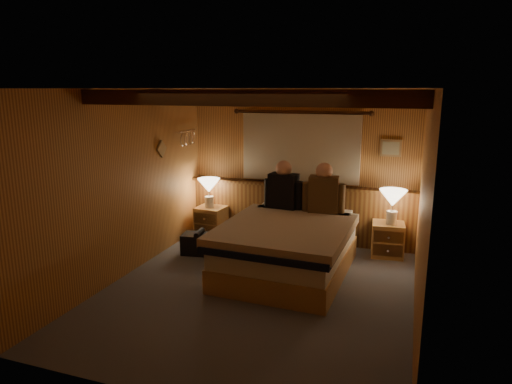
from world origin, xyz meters
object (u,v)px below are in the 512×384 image
at_px(nightstand_left, 211,221).
at_px(duffel_bag, 200,243).
at_px(bed, 287,248).
at_px(lamp_right, 393,200).
at_px(person_right, 324,192).
at_px(person_left, 283,188).
at_px(lamp_left, 209,187).
at_px(nightstand_right, 388,239).

height_order(nightstand_left, duffel_bag, nightstand_left).
relative_size(bed, lamp_right, 4.12).
xyz_separation_m(lamp_right, person_right, (-0.92, -0.37, 0.13)).
height_order(person_left, person_right, person_right).
bearing_deg(lamp_left, person_right, -11.34).
bearing_deg(bed, lamp_left, 148.01).
xyz_separation_m(lamp_right, duffel_bag, (-2.67, -0.79, -0.69)).
bearing_deg(nightstand_left, person_left, -11.33).
distance_m(bed, nightstand_left, 1.98).
bearing_deg(nightstand_right, lamp_right, -53.77).
bearing_deg(duffel_bag, lamp_left, 95.60).
relative_size(nightstand_right, person_right, 0.68).
bearing_deg(person_left, duffel_bag, -152.77).
xyz_separation_m(nightstand_right, lamp_left, (-2.85, -0.02, 0.58)).
relative_size(bed, duffel_bag, 3.83).
bearing_deg(duffel_bag, person_right, 4.57).
distance_m(nightstand_left, person_right, 2.12).
xyz_separation_m(nightstand_right, person_right, (-0.89, -0.41, 0.74)).
bearing_deg(lamp_right, lamp_left, 179.54).
xyz_separation_m(bed, person_right, (0.32, 0.71, 0.62)).
relative_size(bed, nightstand_left, 4.23).
relative_size(nightstand_left, duffel_bag, 0.91).
bearing_deg(person_right, nightstand_left, 162.37).
distance_m(bed, lamp_left, 2.03).
xyz_separation_m(nightstand_left, lamp_left, (-0.01, -0.02, 0.58)).
bearing_deg(bed, nightstand_left, 147.34).
height_order(nightstand_right, lamp_left, lamp_left).
bearing_deg(person_left, nightstand_right, 19.80).
bearing_deg(lamp_left, nightstand_right, 0.34).
relative_size(bed, person_right, 2.85).
relative_size(nightstand_right, lamp_right, 0.98).
bearing_deg(nightstand_left, lamp_right, 3.44).
xyz_separation_m(person_left, person_right, (0.60, -0.03, 0.00)).
xyz_separation_m(person_left, duffel_bag, (-1.15, -0.46, -0.82)).
distance_m(lamp_left, lamp_right, 2.88).
bearing_deg(lamp_right, duffel_bag, -163.50).
bearing_deg(nightstand_right, person_right, -160.81).
distance_m(lamp_left, person_right, 2.00).
distance_m(lamp_right, person_right, 1.00).
relative_size(nightstand_left, lamp_right, 0.98).
height_order(nightstand_right, lamp_right, lamp_right).
bearing_deg(person_left, lamp_right, 18.04).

